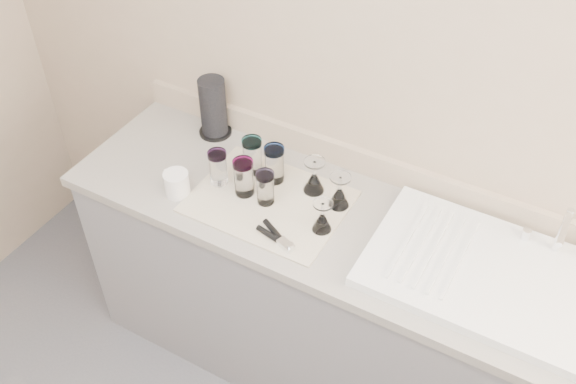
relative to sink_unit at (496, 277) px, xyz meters
The scene contains 14 objects.
counter_unit 0.72m from the sink_unit, behind, with size 2.06×0.62×0.90m.
sink_unit is the anchor object (origin of this frame).
dish_towel 0.82m from the sink_unit, behind, with size 0.55×0.42×0.01m, color beige.
tumbler_cyan 0.96m from the sink_unit, behind, with size 0.08×0.08×0.15m.
tumbler_purple 0.87m from the sink_unit, behind, with size 0.08×0.08×0.15m.
tumbler_magenta 1.04m from the sink_unit, behind, with size 0.07×0.07×0.14m.
tumbler_blue 0.92m from the sink_unit, behind, with size 0.07×0.07×0.15m.
tumbler_lavender 0.83m from the sink_unit, behind, with size 0.07×0.07×0.13m.
goblet_back_left 0.71m from the sink_unit, behind, with size 0.08×0.08×0.14m.
goblet_back_right 0.60m from the sink_unit, behind, with size 0.08×0.08×0.13m.
goblet_front_right 0.59m from the sink_unit, behind, with size 0.07×0.07×0.12m.
can_opener 0.73m from the sink_unit, 164.70° to the right, with size 0.16×0.10×0.02m.
white_mug 1.15m from the sink_unit, behind, with size 0.14×0.12×0.09m.
paper_towel_roll 1.25m from the sink_unit, behind, with size 0.13×0.13×0.25m.
Camera 1 is at (0.62, -0.28, 2.51)m, focal length 40.00 mm.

